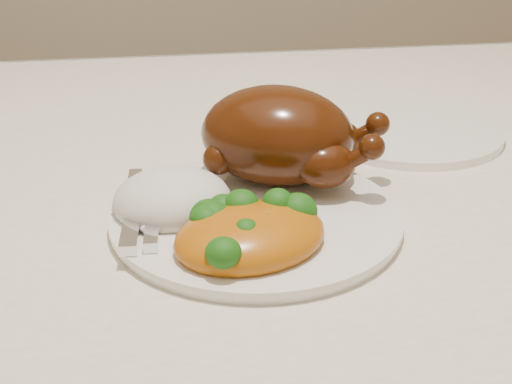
{
  "coord_description": "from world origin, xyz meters",
  "views": [
    {
      "loc": [
        -0.08,
        -0.62,
        1.06
      ],
      "look_at": [
        -0.0,
        -0.07,
        0.8
      ],
      "focal_mm": 50.0,
      "sensor_mm": 36.0,
      "label": 1
    }
  ],
  "objects": [
    {
      "name": "dinner_plate",
      "position": [
        -0.0,
        -0.07,
        0.77
      ],
      "size": [
        0.33,
        0.33,
        0.01
      ],
      "primitive_type": "cylinder",
      "rotation": [
        0.0,
        0.0,
        -0.42
      ],
      "color": "white",
      "rests_on": "tablecloth"
    },
    {
      "name": "side_plate",
      "position": [
        0.2,
        0.12,
        0.77
      ],
      "size": [
        0.25,
        0.25,
        0.01
      ],
      "primitive_type": "cylinder",
      "rotation": [
        0.0,
        0.0,
        0.2
      ],
      "color": "white",
      "rests_on": "tablecloth"
    },
    {
      "name": "cutlery",
      "position": [
        -0.1,
        -0.07,
        0.78
      ],
      "size": [
        0.03,
        0.16,
        0.01
      ],
      "rotation": [
        0.0,
        0.0,
        -0.06
      ],
      "color": "silver",
      "rests_on": "dinner_plate"
    },
    {
      "name": "roast_chicken",
      "position": [
        0.03,
        -0.0,
        0.82
      ],
      "size": [
        0.19,
        0.16,
        0.09
      ],
      "rotation": [
        0.0,
        0.0,
        -0.38
      ],
      "color": "#3F1C06",
      "rests_on": "dinner_plate"
    },
    {
      "name": "rice_mound",
      "position": [
        -0.08,
        -0.06,
        0.79
      ],
      "size": [
        0.11,
        0.1,
        0.05
      ],
      "rotation": [
        0.0,
        0.0,
        0.04
      ],
      "color": "white",
      "rests_on": "dinner_plate"
    },
    {
      "name": "mac_and_cheese",
      "position": [
        -0.01,
        -0.12,
        0.79
      ],
      "size": [
        0.15,
        0.13,
        0.05
      ],
      "rotation": [
        0.0,
        0.0,
        0.33
      ],
      "color": "#BA5A0B",
      "rests_on": "dinner_plate"
    },
    {
      "name": "dining_table",
      "position": [
        0.0,
        0.0,
        0.67
      ],
      "size": [
        1.6,
        0.9,
        0.76
      ],
      "color": "brown",
      "rests_on": "floor"
    },
    {
      "name": "tablecloth",
      "position": [
        0.0,
        0.0,
        0.74
      ],
      "size": [
        1.73,
        1.03,
        0.18
      ],
      "color": "white",
      "rests_on": "dining_table"
    }
  ]
}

